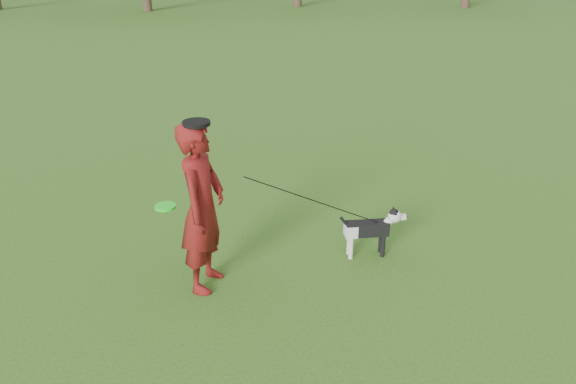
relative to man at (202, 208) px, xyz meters
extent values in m
plane|color=#285116|center=(0.51, 0.01, -1.00)|extent=(120.00, 120.00, 0.00)
imported|color=#560C0D|center=(0.00, 0.00, 0.00)|extent=(0.68, 0.84, 1.99)
cube|color=black|center=(2.00, 0.42, -0.61)|extent=(0.55, 0.17, 0.18)
cube|color=silver|center=(1.80, 0.42, -0.62)|extent=(0.15, 0.17, 0.16)
cylinder|color=silver|center=(1.80, 0.36, -0.85)|extent=(0.06, 0.06, 0.30)
cylinder|color=silver|center=(1.80, 0.48, -0.85)|extent=(0.06, 0.06, 0.30)
cylinder|color=black|center=(2.21, 0.36, -0.85)|extent=(0.06, 0.06, 0.30)
cylinder|color=black|center=(2.21, 0.48, -0.85)|extent=(0.06, 0.06, 0.30)
cylinder|color=silver|center=(2.25, 0.42, -0.56)|extent=(0.18, 0.11, 0.19)
sphere|color=silver|center=(2.35, 0.42, -0.46)|extent=(0.17, 0.17, 0.17)
sphere|color=black|center=(2.34, 0.42, -0.42)|extent=(0.13, 0.13, 0.13)
cube|color=silver|center=(2.44, 0.42, -0.47)|extent=(0.11, 0.06, 0.06)
sphere|color=black|center=(2.50, 0.42, -0.47)|extent=(0.04, 0.04, 0.04)
cone|color=black|center=(2.34, 0.37, -0.37)|extent=(0.06, 0.06, 0.07)
cone|color=black|center=(2.34, 0.46, -0.37)|extent=(0.06, 0.06, 0.07)
cylinder|color=black|center=(1.74, 0.42, -0.55)|extent=(0.19, 0.04, 0.25)
cylinder|color=black|center=(2.19, 0.42, -0.56)|extent=(0.12, 0.12, 0.02)
cylinder|color=#1EE81D|center=(-0.39, -0.12, 0.10)|extent=(0.23, 0.23, 0.02)
cylinder|color=black|center=(0.00, 0.00, 0.98)|extent=(0.29, 0.29, 0.04)
camera|label=1|loc=(0.31, -5.62, 2.78)|focal=35.00mm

